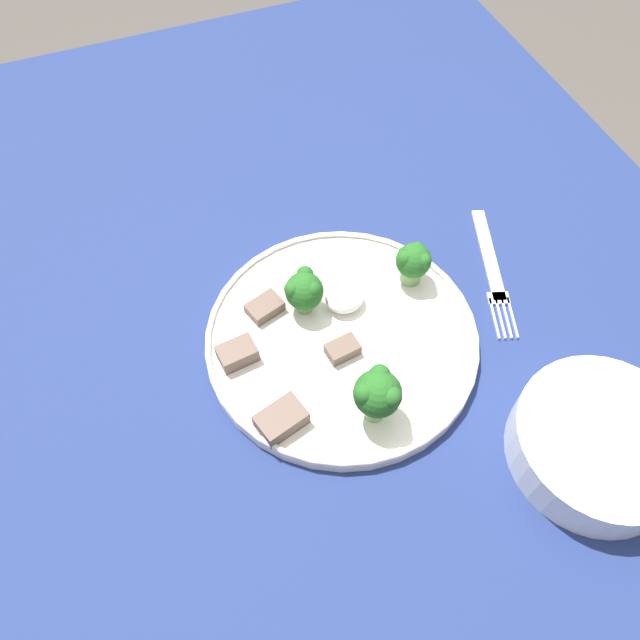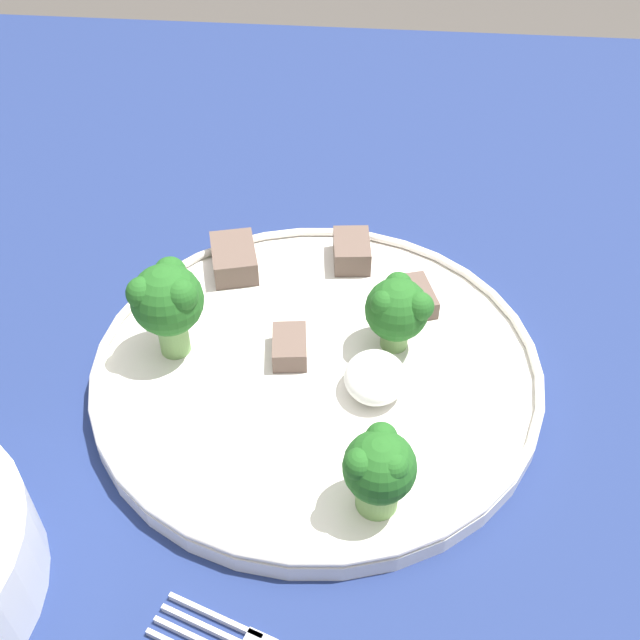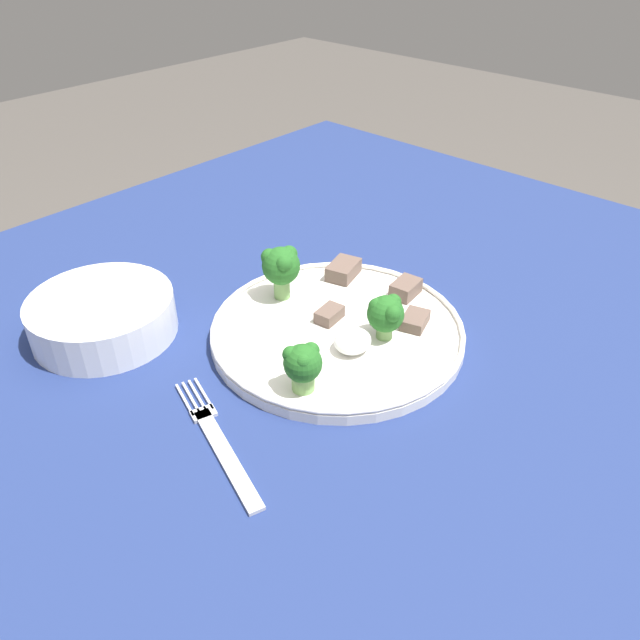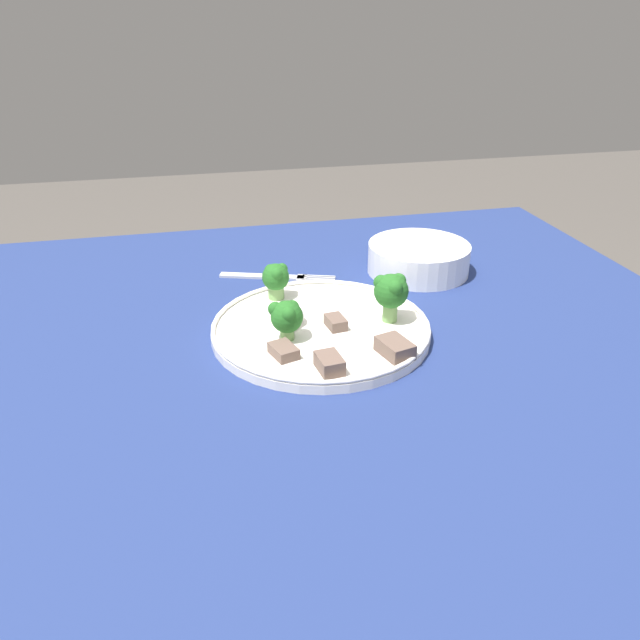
{
  "view_description": "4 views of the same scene",
  "coord_description": "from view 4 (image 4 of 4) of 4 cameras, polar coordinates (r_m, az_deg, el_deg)",
  "views": [
    {
      "loc": [
        0.09,
        0.37,
        1.31
      ],
      "look_at": [
        -0.04,
        0.04,
        0.78
      ],
      "focal_mm": 35.0,
      "sensor_mm": 36.0,
      "label": 1
    },
    {
      "loc": [
        -0.39,
        0.01,
        1.1
      ],
      "look_at": [
        -0.06,
        0.05,
        0.79
      ],
      "focal_mm": 42.0,
      "sensor_mm": 36.0,
      "label": 2
    },
    {
      "loc": [
        -0.5,
        -0.33,
        1.16
      ],
      "look_at": [
        -0.09,
        0.05,
        0.77
      ],
      "focal_mm": 35.0,
      "sensor_mm": 36.0,
      "label": 3
    },
    {
      "loc": [
        0.65,
        -0.11,
        1.13
      ],
      "look_at": [
        -0.04,
        0.04,
        0.77
      ],
      "focal_mm": 35.0,
      "sensor_mm": 36.0,
      "label": 4
    }
  ],
  "objects": [
    {
      "name": "broccoli_floret_center_left",
      "position": [
        0.89,
        -4.08,
        3.87
      ],
      "size": [
        0.04,
        0.04,
        0.05
      ],
      "color": "#709E56",
      "rests_on": "dinner_plate"
    },
    {
      "name": "meat_slice_edge_slice",
      "position": [
        0.72,
        0.87,
        -3.99
      ],
      "size": [
        0.04,
        0.03,
        0.02
      ],
      "color": "brown",
      "rests_on": "dinner_plate"
    },
    {
      "name": "broccoli_floret_back_left",
      "position": [
        0.82,
        6.52,
        2.63
      ],
      "size": [
        0.05,
        0.05,
        0.07
      ],
      "color": "#709E56",
      "rests_on": "dinner_plate"
    },
    {
      "name": "broccoli_floret_near_rim_left",
      "position": [
        0.78,
        -3.25,
        0.32
      ],
      "size": [
        0.04,
        0.04,
        0.05
      ],
      "color": "#709E56",
      "rests_on": "dinner_plate"
    },
    {
      "name": "fork",
      "position": [
        1.0,
        -4.12,
        3.92
      ],
      "size": [
        0.08,
        0.19,
        0.0
      ],
      "color": "silver",
      "rests_on": "table"
    },
    {
      "name": "sauce_dollop",
      "position": [
        0.83,
        -2.78,
        0.45
      ],
      "size": [
        0.04,
        0.04,
        0.02
      ],
      "color": "white",
      "rests_on": "dinner_plate"
    },
    {
      "name": "meat_slice_front_slice",
      "position": [
        0.82,
        1.45,
        -0.21
      ],
      "size": [
        0.04,
        0.03,
        0.01
      ],
      "color": "brown",
      "rests_on": "dinner_plate"
    },
    {
      "name": "dinner_plate",
      "position": [
        0.83,
        0.07,
        -0.77
      ],
      "size": [
        0.29,
        0.29,
        0.02
      ],
      "color": "white",
      "rests_on": "table"
    },
    {
      "name": "meat_slice_middle_slice",
      "position": [
        0.76,
        6.86,
        -2.54
      ],
      "size": [
        0.05,
        0.04,
        0.02
      ],
      "color": "brown",
      "rests_on": "dinner_plate"
    },
    {
      "name": "table",
      "position": [
        0.82,
        -2.36,
        -9.34
      ],
      "size": [
        1.06,
        1.19,
        0.74
      ],
      "color": "navy",
      "rests_on": "ground_plane"
    },
    {
      "name": "meat_slice_rear_slice",
      "position": [
        0.75,
        -3.35,
        -2.84
      ],
      "size": [
        0.04,
        0.04,
        0.01
      ],
      "color": "brown",
      "rests_on": "dinner_plate"
    },
    {
      "name": "cream_bowl",
      "position": [
        1.03,
        8.99,
        5.56
      ],
      "size": [
        0.16,
        0.16,
        0.05
      ],
      "color": "white",
      "rests_on": "table"
    }
  ]
}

